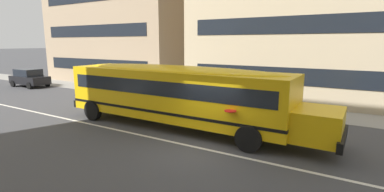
% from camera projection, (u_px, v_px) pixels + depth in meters
% --- Properties ---
extents(ground_plane, '(400.00, 400.00, 0.00)m').
position_uv_depth(ground_plane, '(203.00, 149.00, 10.98)').
color(ground_plane, '#424244').
extents(sidewalk_far, '(120.00, 3.00, 0.01)m').
position_uv_depth(sidewalk_far, '(266.00, 108.00, 17.78)').
color(sidewalk_far, gray).
rests_on(sidewalk_far, ground_plane).
extents(lane_centreline, '(110.00, 0.16, 0.01)m').
position_uv_depth(lane_centreline, '(203.00, 149.00, 10.98)').
color(lane_centreline, silver).
rests_on(lane_centreline, ground_plane).
extents(school_bus, '(13.26, 3.14, 2.96)m').
position_uv_depth(school_bus, '(178.00, 91.00, 13.49)').
color(school_bus, yellow).
rests_on(school_bus, ground_plane).
extents(parked_car_black_by_hydrant, '(3.93, 1.94, 1.64)m').
position_uv_depth(parked_car_black_by_hydrant, '(29.00, 78.00, 26.24)').
color(parked_car_black_by_hydrant, black).
rests_on(parked_car_black_by_hydrant, ground_plane).
extents(apartment_block_far_left, '(15.72, 13.42, 16.50)m').
position_uv_depth(apartment_block_far_left, '(139.00, 4.00, 32.00)').
color(apartment_block_far_left, tan).
rests_on(apartment_block_far_left, ground_plane).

